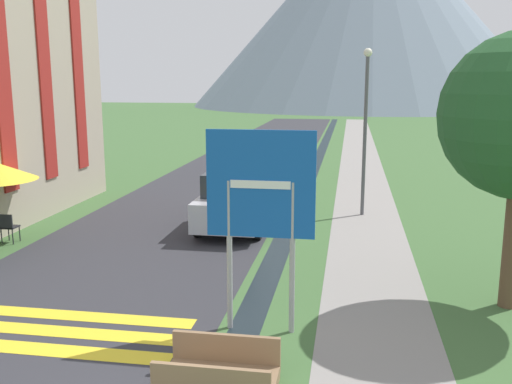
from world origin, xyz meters
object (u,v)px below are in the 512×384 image
Objects in this scene: parked_car_near at (237,198)px; streetlamp at (365,119)px; road_sign at (261,201)px; cafe_chair_middle at (8,225)px; parked_car_far at (285,154)px; footbridge at (219,376)px.

streetlamp is (3.87, 2.22, 2.32)m from parked_car_near.
parked_car_near is 0.84× the size of streetlamp.
road_sign is 4.31× the size of cafe_chair_middle.
parked_car_near is at bearing -91.55° from parked_car_far.
cafe_chair_middle is (-5.92, -2.87, -0.40)m from parked_car_near.
parked_car_near is at bearing 99.67° from footbridge.
parked_car_far is at bearing 88.45° from parked_car_near.
footbridge is 12.20m from streetlamp.
parked_car_far is 14.71m from cafe_chair_middle.
parked_car_near is 1.08× the size of parked_car_far.
parked_car_far is at bearing 93.80° from footbridge.
road_sign is 9.15m from cafe_chair_middle.
parked_car_far is at bearing 44.98° from cafe_chair_middle.
footbridge is 0.31× the size of streetlamp.
footbridge is at bearing -97.51° from road_sign.
parked_car_far is 0.77× the size of streetlamp.
road_sign is 17.85m from parked_car_far.
parked_car_far is (-1.60, 17.72, -1.50)m from road_sign.
footbridge is 2.00× the size of cafe_chair_middle.
parked_car_far is (0.28, 10.47, -0.00)m from parked_car_near.
footbridge is at bearing -60.97° from cafe_chair_middle.
footbridge is at bearing -86.20° from parked_car_far.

